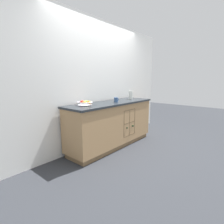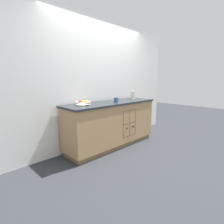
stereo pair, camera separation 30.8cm
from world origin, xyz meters
TOP-DOWN VIEW (x-y plane):
  - ground_plane at (0.00, 0.00)m, footprint 14.00×14.00m
  - back_wall at (0.00, 0.35)m, footprint 4.44×0.06m
  - kitchen_island at (0.00, -0.00)m, footprint 2.08×0.62m
  - fruit_bowl at (-0.64, 0.08)m, footprint 0.28×0.28m
  - white_pitcher at (0.67, 0.01)m, footprint 0.15×0.10m
  - ceramic_mug at (0.05, -0.06)m, footprint 0.12×0.08m

SIDE VIEW (x-z plane):
  - ground_plane at x=0.00m, z-range 0.00..0.00m
  - kitchen_island at x=0.00m, z-range 0.01..0.92m
  - fruit_bowl at x=-0.64m, z-range 0.91..1.00m
  - ceramic_mug at x=0.05m, z-range 0.91..1.01m
  - white_pitcher at x=0.67m, z-range 0.92..1.11m
  - back_wall at x=0.00m, z-range 0.00..2.55m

